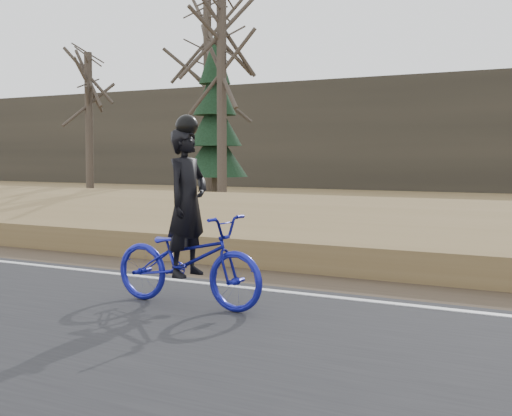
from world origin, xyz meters
The scene contains 11 objects.
edge_line centered at (0.00, 0.20, 0.07)m, with size 120.00×0.12×0.01m, color silver.
shoulder centered at (0.00, 1.20, 0.02)m, with size 120.00×1.60×0.04m, color #473A2B.
embankment centered at (0.00, 4.20, 0.22)m, with size 120.00×5.00×0.44m, color olive.
ballast centered at (0.00, 8.00, 0.23)m, with size 120.00×3.00×0.45m, color slate.
railroad centered at (0.00, 8.00, 0.53)m, with size 120.00×2.40×0.29m.
treeline_backdrop centered at (0.00, 30.00, 3.00)m, with size 120.00×4.00×6.00m, color #383328.
cyclist centered at (4.54, -1.08, 0.76)m, with size 2.05×0.75×2.21m.
bare_tree_far_left centered at (-13.18, 16.15, 3.20)m, with size 0.36×0.36×6.41m, color #4B4137.
bare_tree_left centered at (-7.91, 17.82, 4.37)m, with size 0.36×0.36×8.75m, color #4B4137.
bare_tree_near_left centered at (-4.42, 13.52, 3.87)m, with size 0.36×0.36×7.74m, color #4B4137.
conifer centered at (-6.27, 15.88, 3.11)m, with size 2.60×2.60×6.57m.
Camera 1 is at (9.34, -7.77, 1.79)m, focal length 50.00 mm.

